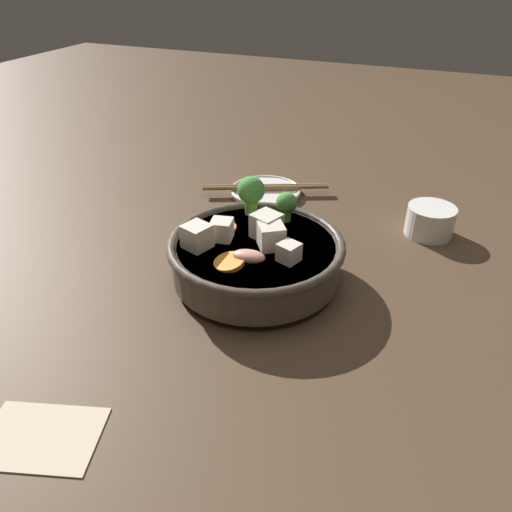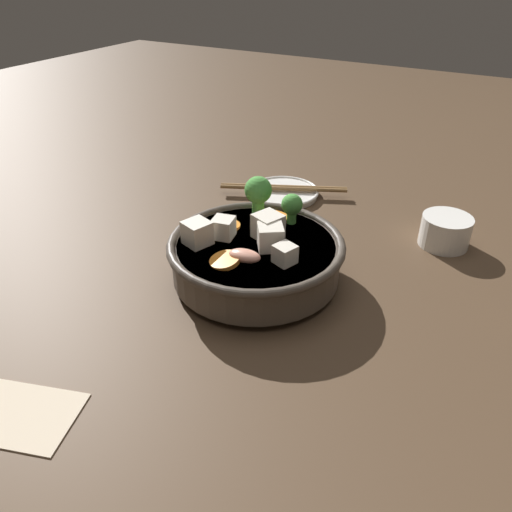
# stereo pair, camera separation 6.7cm
# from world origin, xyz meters

# --- Properties ---
(ground_plane) EXTENTS (3.00, 3.00, 0.00)m
(ground_plane) POSITION_xyz_m (0.00, 0.00, 0.00)
(ground_plane) COLOR #4C3826
(stirfry_bowl) EXTENTS (0.24, 0.24, 0.12)m
(stirfry_bowl) POSITION_xyz_m (-0.00, 0.00, 0.04)
(stirfry_bowl) COLOR #51473D
(stirfry_bowl) RESTS_ON ground_plane
(side_saucer) EXTENTS (0.13, 0.13, 0.01)m
(side_saucer) POSITION_xyz_m (-0.09, 0.26, 0.01)
(side_saucer) COLOR white
(side_saucer) RESTS_ON ground_plane
(tea_cup) EXTENTS (0.07, 0.07, 0.05)m
(tea_cup) POSITION_xyz_m (0.20, 0.23, 0.02)
(tea_cup) COLOR white
(tea_cup) RESTS_ON ground_plane
(napkin) EXTENTS (0.13, 0.11, 0.00)m
(napkin) POSITION_xyz_m (-0.09, -0.32, 0.00)
(napkin) COLOR beige
(napkin) RESTS_ON ground_plane
(chopsticks_pair) EXTENTS (0.22, 0.11, 0.01)m
(chopsticks_pair) POSITION_xyz_m (-0.09, 0.26, 0.02)
(chopsticks_pair) COLOR olive
(chopsticks_pair) RESTS_ON side_saucer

